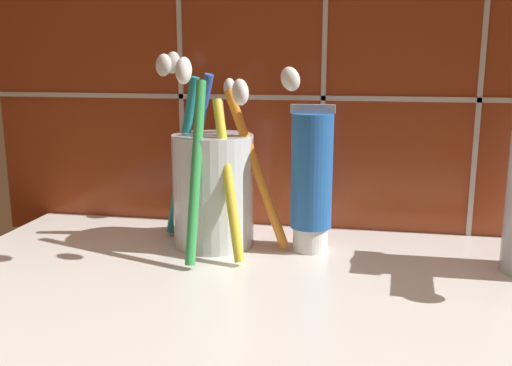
% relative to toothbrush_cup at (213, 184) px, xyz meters
% --- Properties ---
extents(sink_counter, '(0.61, 0.35, 0.02)m').
position_rel_toothbrush_cup_xyz_m(sink_counter, '(0.08, -0.09, -0.07)').
color(sink_counter, silver).
rests_on(sink_counter, ground).
extents(tile_wall_backsplash, '(0.71, 0.02, 0.42)m').
position_rel_toothbrush_cup_xyz_m(tile_wall_backsplash, '(0.08, 0.08, 0.13)').
color(tile_wall_backsplash, '#933819').
rests_on(tile_wall_backsplash, ground).
extents(toothbrush_cup, '(0.15, 0.17, 0.19)m').
position_rel_toothbrush_cup_xyz_m(toothbrush_cup, '(0.00, 0.00, 0.00)').
color(toothbrush_cup, silver).
rests_on(toothbrush_cup, sink_counter).
extents(toothpaste_tube, '(0.04, 0.04, 0.14)m').
position_rel_toothbrush_cup_xyz_m(toothpaste_tube, '(0.09, 0.00, 0.01)').
color(toothpaste_tube, white).
rests_on(toothpaste_tube, sink_counter).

